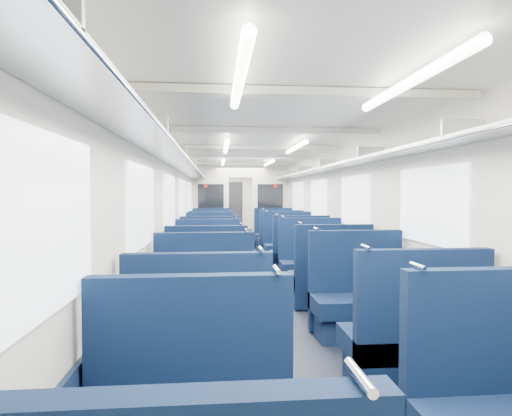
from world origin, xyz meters
TOP-DOWN VIEW (x-y plane):
  - floor at (0.00, 0.00)m, footprint 2.80×18.00m
  - ceiling at (0.00, 0.00)m, footprint 2.80×18.00m
  - wall_left at (-1.40, 0.00)m, footprint 0.02×18.00m
  - dado_left at (-1.39, 0.00)m, footprint 0.03×17.90m
  - wall_right at (1.40, 0.00)m, footprint 0.02×18.00m
  - dado_right at (1.39, 0.00)m, footprint 0.03×17.90m
  - wall_far at (0.00, 9.00)m, footprint 2.80×0.02m
  - luggage_rack_left at (-1.21, 0.00)m, footprint 0.36×17.40m
  - luggage_rack_right at (1.21, 0.00)m, footprint 0.36×17.40m
  - windows at (0.00, -0.46)m, footprint 2.78×15.60m
  - ceiling_fittings at (0.00, -0.26)m, footprint 2.70×16.06m
  - end_door at (0.00, 8.94)m, footprint 0.75×0.06m
  - bulkhead at (-0.00, 3.40)m, footprint 2.80×0.10m
  - seat_4 at (-0.83, -6.09)m, footprint 1.04×0.58m
  - seat_5 at (0.83, -6.04)m, footprint 1.04×0.58m
  - seat_6 at (-0.83, -4.85)m, footprint 1.04×0.58m
  - seat_7 at (0.83, -4.75)m, footprint 1.04×0.58m
  - seat_8 at (-0.83, -3.65)m, footprint 1.04×0.58m
  - seat_9 at (0.83, -3.59)m, footprint 1.04×0.58m
  - seat_10 at (-0.83, -2.55)m, footprint 1.04×0.58m
  - seat_11 at (0.83, -2.41)m, footprint 1.04×0.58m
  - seat_12 at (-0.83, -1.47)m, footprint 1.04×0.58m
  - seat_13 at (0.83, -1.41)m, footprint 1.04×0.58m
  - seat_14 at (-0.83, -0.18)m, footprint 1.04×0.58m
  - seat_15 at (0.83, -0.13)m, footprint 1.04×0.58m
  - seat_16 at (-0.83, 0.89)m, footprint 1.04×0.58m
  - seat_17 at (0.83, 0.95)m, footprint 1.04×0.58m
  - seat_18 at (-0.83, 2.16)m, footprint 1.04×0.58m
  - seat_19 at (0.83, 2.19)m, footprint 1.04×0.58m

SIDE VIEW (x-z plane):
  - floor at x=0.00m, z-range -0.01..0.01m
  - dado_left at x=-1.39m, z-range 0.00..0.70m
  - dado_right at x=1.39m, z-range 0.00..0.70m
  - seat_4 at x=-0.83m, z-range -0.22..0.94m
  - seat_5 at x=0.83m, z-range -0.22..0.94m
  - seat_6 at x=-0.83m, z-range -0.22..0.94m
  - seat_7 at x=0.83m, z-range -0.22..0.94m
  - seat_8 at x=-0.83m, z-range -0.22..0.94m
  - seat_9 at x=0.83m, z-range -0.22..0.94m
  - seat_10 at x=-0.83m, z-range -0.22..0.94m
  - seat_11 at x=0.83m, z-range -0.22..0.94m
  - seat_12 at x=-0.83m, z-range -0.22..0.94m
  - seat_13 at x=0.83m, z-range -0.22..0.94m
  - seat_14 at x=-0.83m, z-range -0.22..0.94m
  - seat_15 at x=0.83m, z-range -0.22..0.94m
  - seat_16 at x=-0.83m, z-range -0.22..0.94m
  - seat_17 at x=0.83m, z-range -0.22..0.94m
  - seat_18 at x=-0.83m, z-range -0.22..0.94m
  - seat_19 at x=0.83m, z-range -0.22..0.94m
  - end_door at x=0.00m, z-range 0.00..2.00m
  - wall_left at x=-1.40m, z-range 0.00..2.35m
  - wall_right at x=1.40m, z-range 0.00..2.35m
  - wall_far at x=0.00m, z-range 0.00..2.35m
  - bulkhead at x=0.00m, z-range 0.06..2.41m
  - windows at x=0.00m, z-range 1.04..1.79m
  - luggage_rack_left at x=-1.21m, z-range 1.88..2.06m
  - luggage_rack_right at x=1.21m, z-range 1.88..2.06m
  - ceiling_fittings at x=0.00m, z-range 2.23..2.35m
  - ceiling at x=0.00m, z-range 2.35..2.35m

